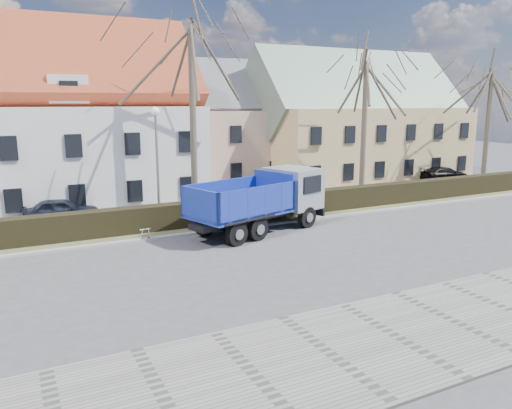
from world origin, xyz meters
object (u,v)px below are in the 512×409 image
parked_car_b (444,174)px  cart_frame (141,235)px  streetlight (158,167)px  dump_truck (254,202)px  parked_car_a (61,210)px

parked_car_b → cart_frame: bearing=110.5°
streetlight → parked_car_b: bearing=9.6°
dump_truck → streetlight: 5.42m
cart_frame → parked_car_b: size_ratio=0.17×
dump_truck → parked_car_b: 22.74m
cart_frame → parked_car_a: size_ratio=0.18×
dump_truck → streetlight: size_ratio=1.24×
streetlight → parked_car_a: size_ratio=1.60×
parked_car_a → parked_car_b: 29.90m
cart_frame → parked_car_a: parked_car_a is taller
dump_truck → parked_car_b: dump_truck is taller
dump_truck → parked_car_a: bearing=124.8°
streetlight → cart_frame: 4.10m
dump_truck → parked_car_a: 10.83m
dump_truck → streetlight: streetlight is taller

